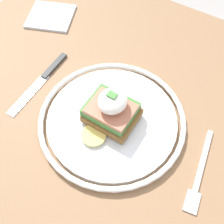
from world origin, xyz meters
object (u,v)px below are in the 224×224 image
at_px(fork, 199,173).
at_px(knife, 44,78).
at_px(plate, 112,120).
at_px(sandwich, 111,110).
at_px(napkin, 51,16).

height_order(fork, knife, knife).
bearing_deg(plate, fork, 177.18).
relative_size(sandwich, knife, 0.60).
bearing_deg(sandwich, fork, 177.41).
xyz_separation_m(plate, fork, (-0.18, 0.01, -0.01)).
distance_m(sandwich, fork, 0.19).
height_order(knife, napkin, same).
relative_size(fork, knife, 0.87).
bearing_deg(napkin, knife, 124.04).
distance_m(plate, knife, 0.18).
bearing_deg(napkin, plate, 148.53).
xyz_separation_m(fork, knife, (0.36, -0.02, 0.00)).
relative_size(fork, napkin, 1.49).
xyz_separation_m(sandwich, knife, (0.18, -0.01, -0.04)).
relative_size(plate, fork, 1.75).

